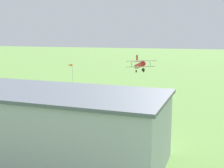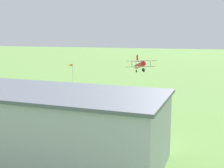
{
  "view_description": "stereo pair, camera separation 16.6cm",
  "coord_description": "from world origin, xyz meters",
  "px_view_note": "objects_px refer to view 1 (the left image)",
  "views": [
    {
      "loc": [
        -16.45,
        67.67,
        14.14
      ],
      "look_at": [
        -0.09,
        12.58,
        4.18
      ],
      "focal_mm": 47.81,
      "sensor_mm": 36.0,
      "label": 1
    },
    {
      "loc": [
        -16.61,
        67.62,
        14.14
      ],
      "look_at": [
        -0.09,
        12.58,
        4.18
      ],
      "focal_mm": 47.81,
      "sensor_mm": 36.0,
      "label": 2
    }
  ],
  "objects_px": {
    "person_watching_takeoff": "(153,122)",
    "windsock": "(70,67)",
    "hangar": "(19,121)",
    "biplane": "(140,65)",
    "person_beside_truck": "(136,118)",
    "person_by_parked_cars": "(7,107)"
  },
  "relations": [
    {
      "from": "person_watching_takeoff",
      "to": "windsock",
      "type": "xyz_separation_m",
      "value": [
        23.69,
        -22.6,
        5.0
      ]
    },
    {
      "from": "hangar",
      "to": "windsock",
      "type": "xyz_separation_m",
      "value": [
        10.02,
        -36.48,
        1.94
      ]
    },
    {
      "from": "biplane",
      "to": "person_beside_truck",
      "type": "bearing_deg",
      "value": 99.97
    },
    {
      "from": "person_beside_truck",
      "to": "person_by_parked_cars",
      "type": "bearing_deg",
      "value": -0.73
    },
    {
      "from": "hangar",
      "to": "person_beside_truck",
      "type": "bearing_deg",
      "value": -124.85
    },
    {
      "from": "person_beside_truck",
      "to": "windsock",
      "type": "xyz_separation_m",
      "value": [
        20.69,
        -21.15,
        5.0
      ]
    },
    {
      "from": "hangar",
      "to": "person_watching_takeoff",
      "type": "xyz_separation_m",
      "value": [
        -13.68,
        -13.88,
        -3.06
      ]
    },
    {
      "from": "biplane",
      "to": "person_beside_truck",
      "type": "height_order",
      "value": "biplane"
    },
    {
      "from": "biplane",
      "to": "person_beside_truck",
      "type": "relative_size",
      "value": 4.19
    },
    {
      "from": "biplane",
      "to": "person_by_parked_cars",
      "type": "bearing_deg",
      "value": 52.86
    },
    {
      "from": "hangar",
      "to": "windsock",
      "type": "height_order",
      "value": "hangar"
    },
    {
      "from": "person_beside_truck",
      "to": "person_by_parked_cars",
      "type": "distance_m",
      "value": 23.88
    },
    {
      "from": "hangar",
      "to": "windsock",
      "type": "relative_size",
      "value": 5.22
    },
    {
      "from": "hangar",
      "to": "person_by_parked_cars",
      "type": "bearing_deg",
      "value": -49.82
    },
    {
      "from": "person_by_parked_cars",
      "to": "windsock",
      "type": "height_order",
      "value": "windsock"
    },
    {
      "from": "hangar",
      "to": "windsock",
      "type": "distance_m",
      "value": 37.88
    },
    {
      "from": "person_by_parked_cars",
      "to": "person_watching_takeoff",
      "type": "height_order",
      "value": "person_watching_takeoff"
    },
    {
      "from": "windsock",
      "to": "biplane",
      "type": "bearing_deg",
      "value": -163.82
    },
    {
      "from": "person_watching_takeoff",
      "to": "windsock",
      "type": "distance_m",
      "value": 33.12
    },
    {
      "from": "hangar",
      "to": "person_by_parked_cars",
      "type": "xyz_separation_m",
      "value": [
        13.2,
        -15.64,
        -3.11
      ]
    },
    {
      "from": "hangar",
      "to": "person_by_parked_cars",
      "type": "height_order",
      "value": "hangar"
    },
    {
      "from": "hangar",
      "to": "person_beside_truck",
      "type": "relative_size",
      "value": 19.98
    }
  ]
}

